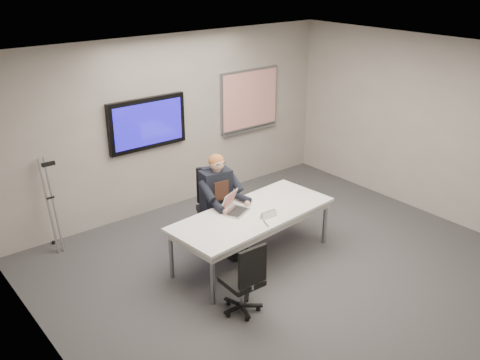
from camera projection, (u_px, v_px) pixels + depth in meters
floor at (302, 279)px, 6.92m from camera, size 6.00×6.00×0.02m
ceiling at (314, 62)px, 5.84m from camera, size 6.00×6.00×0.02m
wall_back at (174, 123)px, 8.54m from camera, size 6.00×0.02×2.80m
wall_left at (64, 263)px, 4.65m from camera, size 0.02×6.00×2.80m
wall_right at (448, 132)px, 8.10m from camera, size 0.02×6.00×2.80m
conference_table at (253, 218)px, 7.15m from camera, size 2.38×1.17×0.71m
tv_display at (147, 123)px, 8.18m from camera, size 1.30×0.09×0.80m
whiteboard at (250, 100)px, 9.36m from camera, size 1.25×0.08×1.10m
office_chair_far at (215, 219)px, 7.75m from camera, size 0.68×0.68×1.09m
office_chair_near at (244, 291)px, 6.17m from camera, size 0.46×0.46×0.93m
seated_person at (224, 212)px, 7.48m from camera, size 0.45×0.77×1.37m
crutch at (51, 204)px, 7.40m from camera, size 0.31×0.70×1.45m
laptop at (234, 207)px, 7.14m from camera, size 0.42×0.45×0.25m
name_tent at (269, 214)px, 6.98m from camera, size 0.23×0.07×0.09m
pen at (266, 224)px, 6.81m from camera, size 0.06×0.15×0.01m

